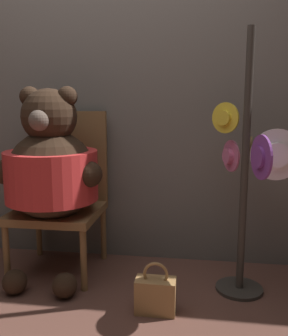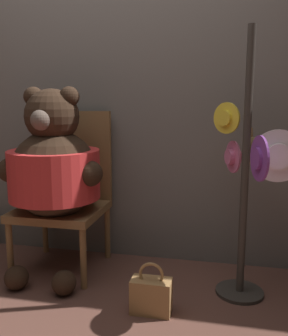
{
  "view_description": "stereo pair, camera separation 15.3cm",
  "coord_description": "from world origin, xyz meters",
  "px_view_note": "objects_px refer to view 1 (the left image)",
  "views": [
    {
      "loc": [
        0.64,
        -1.82,
        1.12
      ],
      "look_at": [
        0.32,
        0.35,
        0.73
      ],
      "focal_mm": 40.0,
      "sensor_mm": 36.0,
      "label": 1
    },
    {
      "loc": [
        0.79,
        -1.79,
        1.12
      ],
      "look_at": [
        0.32,
        0.35,
        0.73
      ],
      "focal_mm": 40.0,
      "sensor_mm": 36.0,
      "label": 2
    }
  ],
  "objects_px": {
    "teddy_bear": "(51,169)",
    "handbag_on_ground": "(155,294)",
    "chair": "(62,190)",
    "hat_display_rack": "(249,174)"
  },
  "relations": [
    {
      "from": "chair",
      "to": "handbag_on_ground",
      "type": "bearing_deg",
      "value": -36.34
    },
    {
      "from": "hat_display_rack",
      "to": "handbag_on_ground",
      "type": "distance_m",
      "value": 0.86
    },
    {
      "from": "chair",
      "to": "handbag_on_ground",
      "type": "distance_m",
      "value": 0.97
    },
    {
      "from": "chair",
      "to": "teddy_bear",
      "type": "relative_size",
      "value": 0.87
    },
    {
      "from": "teddy_bear",
      "to": "hat_display_rack",
      "type": "height_order",
      "value": "hat_display_rack"
    },
    {
      "from": "teddy_bear",
      "to": "handbag_on_ground",
      "type": "height_order",
      "value": "teddy_bear"
    },
    {
      "from": "chair",
      "to": "teddy_bear",
      "type": "height_order",
      "value": "teddy_bear"
    },
    {
      "from": "handbag_on_ground",
      "to": "hat_display_rack",
      "type": "bearing_deg",
      "value": 33.15
    },
    {
      "from": "teddy_bear",
      "to": "handbag_on_ground",
      "type": "bearing_deg",
      "value": -24.95
    },
    {
      "from": "teddy_bear",
      "to": "hat_display_rack",
      "type": "xyz_separation_m",
      "value": [
        1.19,
        0.01,
        0.0
      ]
    }
  ]
}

